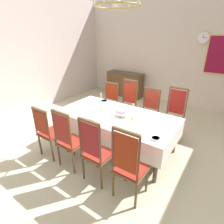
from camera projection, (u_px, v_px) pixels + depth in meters
ground at (114, 148)px, 3.92m from camera, size 6.51×6.84×0.04m
back_wall at (174, 53)px, 5.82m from camera, size 6.51×0.08×3.37m
left_wall at (16, 56)px, 4.95m from camera, size 0.08×6.84×3.37m
dining_table at (116, 118)px, 3.68m from camera, size 2.41×1.19×0.76m
tablecloth at (116, 119)px, 3.69m from camera, size 2.43×1.21×0.37m
chair_south_a at (49, 131)px, 3.45m from camera, size 0.44×0.42×1.06m
chair_north_a at (109, 101)px, 4.95m from camera, size 0.44×0.42×1.06m
chair_south_b at (69, 139)px, 3.14m from camera, size 0.44×0.42×1.15m
chair_north_b at (127, 104)px, 4.64m from camera, size 0.44×0.42×1.21m
chair_south_c at (96, 151)px, 2.82m from camera, size 0.44×0.42×1.18m
chair_north_c at (149, 111)px, 4.33m from camera, size 0.44×0.42×1.09m
chair_south_d at (129, 165)px, 2.50m from camera, size 0.44×0.42×1.21m
chair_north_d at (174, 115)px, 4.01m from camera, size 0.44×0.42×1.22m
soup_tureen at (122, 112)px, 3.54m from camera, size 0.27×0.27×0.22m
candlestick_west at (101, 103)px, 3.79m from camera, size 0.07×0.07×0.39m
candlestick_east at (133, 113)px, 3.40m from camera, size 0.07×0.07×0.33m
bowl_near_left at (104, 101)px, 4.30m from camera, size 0.18×0.18×0.04m
bowl_near_right at (162, 116)px, 3.54m from camera, size 0.19×0.19×0.04m
bowl_far_left at (93, 118)px, 3.43m from camera, size 0.18×0.18×0.04m
bowl_far_right at (156, 138)px, 2.79m from camera, size 0.15×0.15×0.04m
spoon_primary at (101, 100)px, 4.39m from camera, size 0.03×0.18×0.01m
spoon_secondary at (169, 118)px, 3.50m from camera, size 0.05×0.18×0.01m
sideboard at (125, 84)px, 6.94m from camera, size 1.44×0.48×0.90m
mounted_clock at (203, 38)px, 5.17m from camera, size 0.34×0.06×0.34m
chandelier at (117, 5)px, 2.87m from camera, size 0.78×0.78×0.66m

